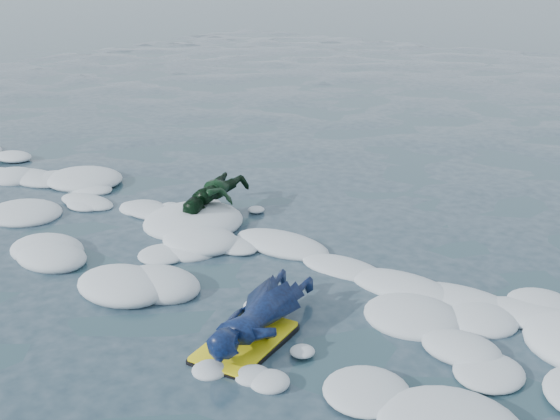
{
  "coord_description": "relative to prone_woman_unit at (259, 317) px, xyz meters",
  "views": [
    {
      "loc": [
        5.79,
        -4.92,
        3.53
      ],
      "look_at": [
        1.13,
        1.6,
        0.52
      ],
      "focal_mm": 45.0,
      "sensor_mm": 36.0,
      "label": 1
    }
  ],
  "objects": [
    {
      "name": "ground",
      "position": [
        -2.2,
        0.23,
        -0.22
      ],
      "size": [
        120.0,
        120.0,
        0.0
      ],
      "primitive_type": "plane",
      "color": "#192F3D",
      "rests_on": "ground"
    },
    {
      "name": "prone_child_unit",
      "position": [
        -2.48,
        2.25,
        0.04
      ],
      "size": [
        0.81,
        1.37,
        0.51
      ],
      "rotation": [
        0.0,
        0.0,
        1.47
      ],
      "color": "black",
      "rests_on": "ground"
    },
    {
      "name": "prone_woman_unit",
      "position": [
        0.0,
        0.0,
        0.0
      ],
      "size": [
        0.87,
        1.73,
        0.43
      ],
      "rotation": [
        0.0,
        0.0,
        1.68
      ],
      "color": "black",
      "rests_on": "ground"
    },
    {
      "name": "foam_band",
      "position": [
        -2.2,
        1.27,
        -0.22
      ],
      "size": [
        12.0,
        3.1,
        0.3
      ],
      "primitive_type": null,
      "color": "silver",
      "rests_on": "ground"
    }
  ]
}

